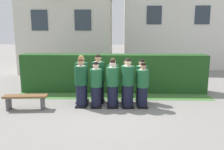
# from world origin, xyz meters

# --- Properties ---
(ground_plane) EXTENTS (60.00, 60.00, 0.00)m
(ground_plane) POSITION_xyz_m (0.00, 0.00, 0.00)
(ground_plane) COLOR gray
(student_front_row_0) EXTENTS (0.43, 0.48, 1.66)m
(student_front_row_0) POSITION_xyz_m (-1.03, 0.00, 0.79)
(student_front_row_0) COLOR black
(student_front_row_0) RESTS_ON ground
(student_front_row_1) EXTENTS (0.40, 0.48, 1.55)m
(student_front_row_1) POSITION_xyz_m (-0.52, -0.04, 0.74)
(student_front_row_1) COLOR black
(student_front_row_1) RESTS_ON ground
(student_front_row_2) EXTENTS (0.42, 0.47, 1.62)m
(student_front_row_2) POSITION_xyz_m (0.03, -0.02, 0.77)
(student_front_row_2) COLOR black
(student_front_row_2) RESTS_ON ground
(student_front_row_3) EXTENTS (0.43, 0.51, 1.67)m
(student_front_row_3) POSITION_xyz_m (0.54, -0.01, 0.80)
(student_front_row_3) COLOR black
(student_front_row_3) RESTS_ON ground
(student_front_row_4) EXTENTS (0.40, 0.45, 1.53)m
(student_front_row_4) POSITION_xyz_m (1.03, 0.00, 0.73)
(student_front_row_4) COLOR black
(student_front_row_4) RESTS_ON ground
(student_rear_row_0) EXTENTS (0.44, 0.51, 1.71)m
(student_rear_row_0) POSITION_xyz_m (-1.09, 0.49, 0.81)
(student_rear_row_0) COLOR black
(student_rear_row_0) RESTS_ON ground
(student_rear_row_1) EXTENTS (0.45, 0.54, 1.74)m
(student_rear_row_1) POSITION_xyz_m (-0.50, 0.53, 0.83)
(student_rear_row_1) COLOR black
(student_rear_row_1) RESTS_ON ground
(student_rear_row_2) EXTENTS (0.42, 0.48, 1.61)m
(student_rear_row_2) POSITION_xyz_m (0.03, 0.52, 0.77)
(student_rear_row_2) COLOR black
(student_rear_row_2) RESTS_ON ground
(student_rear_row_3) EXTENTS (0.41, 0.51, 1.58)m
(student_rear_row_3) POSITION_xyz_m (0.51, 0.56, 0.75)
(student_rear_row_3) COLOR black
(student_rear_row_3) RESTS_ON ground
(student_rear_row_4) EXTENTS (0.41, 0.50, 1.57)m
(student_rear_row_4) POSITION_xyz_m (1.04, 0.58, 0.74)
(student_rear_row_4) COLOR black
(student_rear_row_4) RESTS_ON ground
(hedge) EXTENTS (7.63, 0.70, 1.57)m
(hedge) POSITION_xyz_m (0.00, 2.04, 0.78)
(hedge) COLOR #214C1E
(hedge) RESTS_ON ground
(school_building_main) EXTENTS (6.81, 3.68, 7.38)m
(school_building_main) POSITION_xyz_m (3.77, 8.99, 3.78)
(school_building_main) COLOR silver
(school_building_main) RESTS_ON ground
(school_building_annex) EXTENTS (5.57, 4.27, 6.47)m
(school_building_annex) POSITION_xyz_m (-2.92, 7.42, 3.31)
(school_building_annex) COLOR beige
(school_building_annex) RESTS_ON ground
(wooden_bench) EXTENTS (1.43, 0.48, 0.48)m
(wooden_bench) POSITION_xyz_m (-2.82, -0.36, 0.35)
(wooden_bench) COLOR brown
(wooden_bench) RESTS_ON ground
(lawn_strip) EXTENTS (7.63, 0.90, 0.01)m
(lawn_strip) POSITION_xyz_m (0.00, 1.24, 0.00)
(lawn_strip) COLOR #477A38
(lawn_strip) RESTS_ON ground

